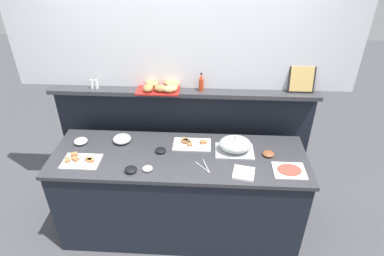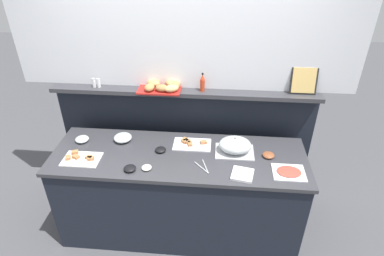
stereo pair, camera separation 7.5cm
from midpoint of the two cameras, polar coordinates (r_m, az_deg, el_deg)
The scene contains 21 objects.
ground_plane at distance 3.96m, azimuth -1.75°, elevation -10.28°, with size 12.00×12.00×0.00m, color #4C4C51.
buffet_counter at distance 3.20m, azimuth -2.80°, elevation -11.35°, with size 2.26×0.73×0.93m.
back_ledge_unit at distance 3.47m, azimuth -2.02°, elevation -2.41°, with size 2.55×0.22×1.33m.
upper_wall_panel at distance 2.97m, azimuth -2.46°, elevation 18.46°, with size 3.15×0.08×1.27m, color white.
sandwich_platter_front at distance 2.99m, azimuth -19.43°, elevation -5.35°, with size 0.32×0.22×0.04m.
sandwich_platter_side at distance 3.03m, azimuth -0.82°, elevation -2.75°, with size 0.34×0.21×0.04m.
cold_cuts_platter at distance 2.83m, azimuth 15.81°, elevation -7.08°, with size 0.26×0.22×0.02m.
serving_cloche at distance 2.92m, azimuth 6.74°, elevation -2.93°, with size 0.34×0.24×0.17m.
glass_bowl_large at distance 3.13m, azimuth -12.72°, elevation -1.90°, with size 0.17×0.17×0.07m.
glass_bowl_medium at distance 3.22m, azimuth -19.37°, elevation -2.20°, with size 0.12×0.12×0.05m.
condiment_bowl_red at distance 2.77m, azimuth -11.36°, elevation -7.10°, with size 0.10×0.10×0.04m, color black.
condiment_bowl_cream at distance 2.76m, azimuth -8.51°, elevation -6.97°, with size 0.08×0.08×0.03m, color silver.
condiment_bowl_teal at distance 2.95m, azimuth -6.20°, elevation -3.88°, with size 0.10×0.10×0.03m, color black.
condiment_bowl_dark at distance 2.96m, azimuth 12.41°, elevation -4.38°, with size 0.10×0.10×0.04m, color brown.
serving_tongs at distance 2.76m, azimuth 1.41°, elevation -6.79°, with size 0.13×0.18×0.01m.
napkin_stack at distance 2.72m, azimuth 8.16°, elevation -7.81°, with size 0.17×0.17×0.02m, color white.
hot_sauce_bottle at distance 3.05m, azimuth 0.90°, elevation 7.80°, with size 0.04×0.04×0.18m.
salt_shaker at distance 3.26m, azimuth -17.63°, elevation 7.28°, with size 0.03×0.03×0.09m.
pepper_shaker at distance 3.25m, azimuth -16.90°, elevation 7.29°, with size 0.03×0.03×0.09m.
bread_basket at distance 3.10m, azimuth -5.93°, elevation 7.21°, with size 0.41×0.27×0.08m.
framed_picture at distance 3.16m, azimuth 17.87°, elevation 8.09°, with size 0.24×0.07×0.25m.
Camera 1 is at (0.25, -2.31, 2.66)m, focal length 30.73 mm.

